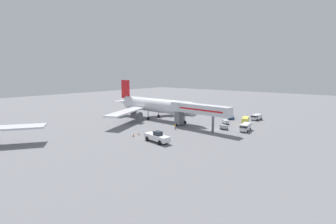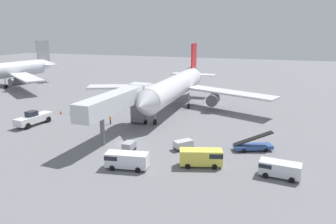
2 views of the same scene
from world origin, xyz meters
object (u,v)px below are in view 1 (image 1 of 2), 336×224
safety_cone_charlie (216,115)px  jet_bridge (196,110)px  pushback_tug (157,137)px  safety_cone_bravo (139,134)px  baggage_cart_rear_right (226,122)px  safety_cone_alpha (133,135)px  service_van_rear_left (245,120)px  service_van_mid_right (256,117)px  baggage_cart_outer_right (224,127)px  service_van_far_right (245,127)px  ground_crew_worker_foreground (175,126)px  airplane_at_gate (154,105)px  belt_loader_truck (231,117)px

safety_cone_charlie → jet_bridge: bearing=-165.6°
jet_bridge → safety_cone_charlie: (23.17, 5.96, -5.42)m
pushback_tug → safety_cone_bravo: bearing=76.3°
baggage_cart_rear_right → safety_cone_alpha: baggage_cart_rear_right is taller
service_van_rear_left → safety_cone_charlie: size_ratio=11.36×
safety_cone_alpha → service_van_mid_right: bearing=-21.1°
pushback_tug → baggage_cart_outer_right: (22.30, -6.38, -0.50)m
service_van_mid_right → service_van_rear_left: size_ratio=0.86×
jet_bridge → service_van_far_right: bearing=-61.8°
safety_cone_alpha → safety_cone_bravo: safety_cone_alpha is taller
service_van_rear_left → baggage_cart_outer_right: 11.45m
safety_cone_alpha → service_van_rear_left: bearing=-26.1°
ground_crew_worker_foreground → airplane_at_gate: bearing=62.5°
baggage_cart_outer_right → safety_cone_bravo: bearing=143.8°
service_van_far_right → baggage_cart_outer_right: bearing=110.9°
service_van_far_right → baggage_cart_outer_right: 5.99m
safety_cone_bravo → service_van_rear_left: bearing=-27.9°
ground_crew_worker_foreground → service_van_far_right: bearing=-56.4°
pushback_tug → safety_cone_bravo: (2.05, 8.41, -0.94)m
baggage_cart_outer_right → service_van_rear_left: bearing=-9.6°
jet_bridge → service_van_far_right: (6.64, -12.36, -4.46)m
service_van_rear_left → safety_cone_bravo: service_van_rear_left is taller
baggage_cart_outer_right → safety_cone_alpha: bearing=147.0°
ground_crew_worker_foreground → safety_cone_charlie: bearing=3.3°
belt_loader_truck → service_van_rear_left: belt_loader_truck is taller
service_van_far_right → belt_loader_truck: bearing=37.2°
jet_bridge → safety_cone_bravo: 18.46m
safety_cone_bravo → belt_loader_truck: bearing=-13.4°
airplane_at_gate → jet_bridge: size_ratio=2.23×
pushback_tug → service_van_rear_left: pushback_tug is taller
service_van_mid_right → service_van_far_right: service_van_far_right is taller
airplane_at_gate → service_van_mid_right: size_ratio=8.83×
service_van_far_right → safety_cone_bravo: (-22.37, 20.37, -0.90)m
belt_loader_truck → safety_cone_charlie: (1.41, 6.85, -0.49)m
pushback_tug → safety_cone_alpha: bearing=90.6°
pushback_tug → belt_loader_truck: (39.54, -0.50, -0.50)m
service_van_mid_right → safety_cone_alpha: (-43.08, 16.66, -0.72)m
ground_crew_worker_foreground → safety_cone_alpha: bearing=165.7°
airplane_at_gate → safety_cone_bravo: (-19.44, -12.09, -4.64)m
airplane_at_gate → service_van_far_right: airplane_at_gate is taller
service_van_far_right → baggage_cart_outer_right: service_van_far_right is taller
airplane_at_gate → service_van_mid_right: (21.50, -28.98, -3.84)m
airplane_at_gate → belt_loader_truck: 28.01m
service_van_mid_right → baggage_cart_outer_right: bearing=174.2°
airplane_at_gate → service_van_far_right: bearing=-84.8°
ground_crew_worker_foreground → jet_bridge: bearing=-44.4°
service_van_far_right → service_van_rear_left: bearing=21.8°
service_van_mid_right → safety_cone_bravo: bearing=157.6°
belt_loader_truck → safety_cone_alpha: (-39.63, 8.68, -0.36)m
airplane_at_gate → safety_cone_charlie: size_ratio=86.38×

